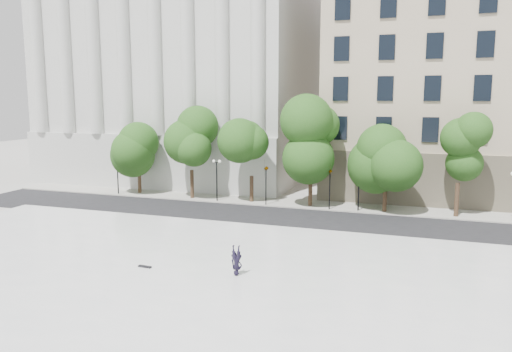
% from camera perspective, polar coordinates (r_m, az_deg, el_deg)
% --- Properties ---
extents(ground, '(160.00, 160.00, 0.00)m').
position_cam_1_polar(ground, '(25.65, -9.81, -13.87)').
color(ground, '#B6B3AC').
rests_on(ground, ground).
extents(plaza, '(44.00, 22.00, 0.45)m').
position_cam_1_polar(plaza, '(28.05, -6.87, -11.27)').
color(plaza, white).
rests_on(plaza, ground).
extents(street, '(60.00, 8.00, 0.02)m').
position_cam_1_polar(street, '(41.57, 2.05, -4.82)').
color(street, black).
rests_on(street, ground).
extents(far_sidewalk, '(60.00, 4.00, 0.12)m').
position_cam_1_polar(far_sidewalk, '(47.20, 4.13, -3.11)').
color(far_sidewalk, '#AFADA2').
rests_on(far_sidewalk, ground).
extents(building_west, '(31.50, 27.65, 25.60)m').
position_cam_1_polar(building_west, '(65.84, -7.20, 11.47)').
color(building_west, '#B7B8B3').
rests_on(building_west, ground).
extents(building_east, '(36.00, 26.15, 23.00)m').
position_cam_1_polar(building_east, '(60.27, 27.09, 9.16)').
color(building_east, tan).
rests_on(building_east, ground).
extents(traffic_light_west, '(0.57, 1.73, 4.18)m').
position_cam_1_polar(traffic_light_west, '(45.51, 1.15, 1.10)').
color(traffic_light_west, black).
rests_on(traffic_light_west, ground).
extents(traffic_light_east, '(0.60, 1.72, 4.18)m').
position_cam_1_polar(traffic_light_east, '(44.13, 8.47, 0.75)').
color(traffic_light_east, black).
rests_on(traffic_light_east, ground).
extents(person_lying, '(0.77, 1.71, 0.45)m').
position_cam_1_polar(person_lying, '(27.25, -2.23, -10.82)').
color(person_lying, black).
rests_on(person_lying, plaza).
extents(skateboard, '(0.81, 0.24, 0.08)m').
position_cam_1_polar(skateboard, '(29.18, -12.59, -10.07)').
color(skateboard, black).
rests_on(skateboard, plaza).
extents(street_trees, '(34.47, 4.97, 8.10)m').
position_cam_1_polar(street_trees, '(45.94, 2.67, 3.04)').
color(street_trees, '#382619').
rests_on(street_trees, ground).
extents(lamp_posts, '(37.55, 0.28, 4.33)m').
position_cam_1_polar(lamp_posts, '(45.34, 3.80, 0.00)').
color(lamp_posts, black).
rests_on(lamp_posts, ground).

